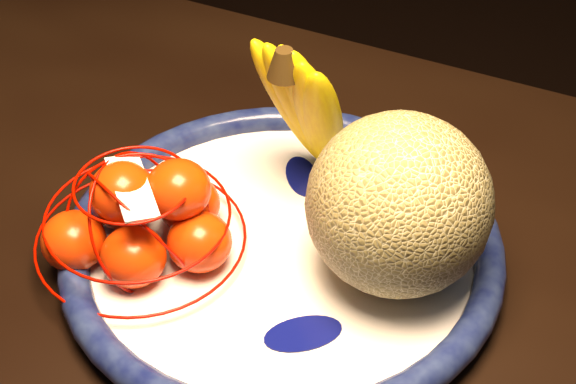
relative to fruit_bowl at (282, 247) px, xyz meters
The scene contains 5 objects.
fruit_bowl is the anchor object (origin of this frame).
cantaloupe 0.12m from the fruit_bowl, 14.61° to the left, with size 0.15×0.15×0.15m, color olive.
banana_bunch 0.12m from the fruit_bowl, 105.55° to the left, with size 0.11×0.11×0.17m.
mandarin_bag 0.12m from the fruit_bowl, 149.12° to the right, with size 0.23×0.23×0.11m.
price_tag 0.14m from the fruit_bowl, 144.50° to the right, with size 0.07×0.03×0.00m, color white.
Camera 1 is at (0.10, -0.29, 1.26)m, focal length 55.00 mm.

